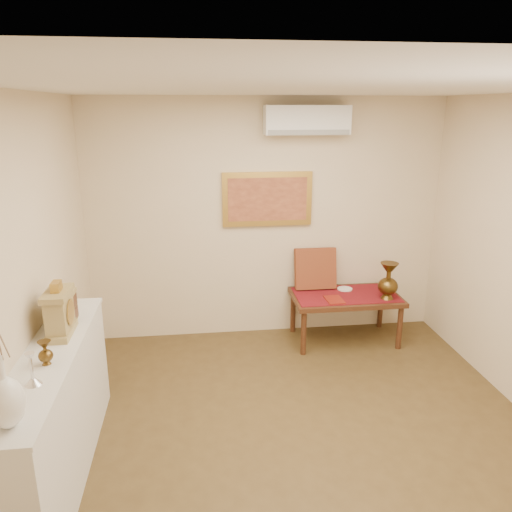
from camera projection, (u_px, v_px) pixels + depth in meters
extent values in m
plane|color=brown|center=(308.00, 452.00, 3.88)|extent=(4.50, 4.50, 0.00)
plane|color=white|center=(320.00, 87.00, 3.11)|extent=(4.50, 4.50, 0.00)
cube|color=beige|center=(267.00, 221.00, 5.63)|extent=(4.00, 0.02, 2.70)
cube|color=beige|center=(14.00, 304.00, 3.26)|extent=(0.02, 4.50, 2.70)
cube|color=maroon|center=(346.00, 295.00, 5.61)|extent=(1.14, 0.59, 0.01)
cylinder|color=white|center=(345.00, 289.00, 5.76)|extent=(0.17, 0.17, 0.01)
cube|color=maroon|center=(334.00, 300.00, 5.44)|extent=(0.19, 0.26, 0.01)
cube|color=#5F1313|center=(315.00, 268.00, 5.75)|extent=(0.47, 0.20, 0.48)
cube|color=silver|center=(57.00, 417.00, 3.53)|extent=(0.35, 2.00, 0.95)
cube|color=silver|center=(49.00, 355.00, 3.39)|extent=(0.37, 2.02, 0.03)
cube|color=#A48E54|center=(62.00, 331.00, 3.66)|extent=(0.16, 0.36, 0.05)
cube|color=#A48E54|center=(59.00, 312.00, 3.61)|extent=(0.14, 0.30, 0.25)
cylinder|color=beige|center=(70.00, 312.00, 3.62)|extent=(0.01, 0.17, 0.17)
cylinder|color=#BA913B|center=(71.00, 312.00, 3.62)|extent=(0.01, 0.19, 0.19)
cube|color=#A48E54|center=(57.00, 294.00, 3.57)|extent=(0.17, 0.34, 0.04)
cube|color=#BA913B|center=(56.00, 286.00, 3.56)|extent=(0.06, 0.11, 0.07)
cube|color=#A48E54|center=(65.00, 308.00, 3.85)|extent=(0.15, 0.20, 0.22)
cube|color=#4B2816|center=(76.00, 314.00, 3.87)|extent=(0.01, 0.17, 0.09)
cube|color=#4B2816|center=(74.00, 302.00, 3.84)|extent=(0.01, 0.17, 0.09)
cube|color=#A48E54|center=(63.00, 294.00, 3.81)|extent=(0.16, 0.21, 0.02)
cube|color=#4B2816|center=(346.00, 297.00, 5.62)|extent=(1.20, 0.70, 0.05)
cylinder|color=#4B2816|center=(304.00, 333.00, 5.36)|extent=(0.06, 0.06, 0.50)
cylinder|color=#4B2816|center=(400.00, 328.00, 5.49)|extent=(0.06, 0.06, 0.50)
cylinder|color=#4B2816|center=(293.00, 312.00, 5.91)|extent=(0.06, 0.06, 0.50)
cylinder|color=#4B2816|center=(381.00, 307.00, 6.04)|extent=(0.06, 0.06, 0.50)
cube|color=#BA913B|center=(267.00, 199.00, 5.54)|extent=(1.00, 0.05, 0.60)
cube|color=#B4633E|center=(268.00, 199.00, 5.51)|extent=(0.88, 0.01, 0.48)
cube|color=white|center=(307.00, 120.00, 5.24)|extent=(0.90, 0.24, 0.30)
cube|color=gray|center=(309.00, 132.00, 5.16)|extent=(0.86, 0.02, 0.05)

